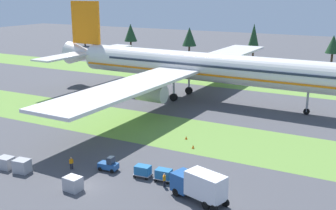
{
  "coord_description": "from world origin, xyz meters",
  "views": [
    {
      "loc": [
        31.1,
        -35.97,
        22.94
      ],
      "look_at": [
        -1.86,
        25.76,
        4.0
      ],
      "focal_mm": 45.0,
      "sensor_mm": 36.0,
      "label": 1
    }
  ],
  "objects_px": {
    "ground_crew_marshaller": "(71,163)",
    "uld_container_0": "(6,163)",
    "taxiway_marker_1": "(193,147)",
    "uld_container_1": "(22,166)",
    "uld_container_2": "(73,184)",
    "taxiway_marker_0": "(186,138)",
    "airliner": "(190,65)",
    "cargo_dolly_lead": "(143,170)",
    "cargo_dolly_second": "(164,174)",
    "cargo_dolly_third": "(185,178)",
    "baggage_tug": "(109,165)",
    "catering_truck": "(199,185)",
    "ground_crew_loader": "(164,180)"
  },
  "relations": [
    {
      "from": "uld_container_1",
      "to": "ground_crew_loader",
      "type": "bearing_deg",
      "value": 15.16
    },
    {
      "from": "airliner",
      "to": "uld_container_1",
      "type": "relative_size",
      "value": 42.06
    },
    {
      "from": "baggage_tug",
      "to": "airliner",
      "type": "bearing_deg",
      "value": 5.33
    },
    {
      "from": "airliner",
      "to": "uld_container_0",
      "type": "distance_m",
      "value": 46.71
    },
    {
      "from": "taxiway_marker_0",
      "to": "ground_crew_marshaller",
      "type": "bearing_deg",
      "value": -115.17
    },
    {
      "from": "cargo_dolly_third",
      "to": "uld_container_2",
      "type": "bearing_deg",
      "value": 119.33
    },
    {
      "from": "uld_container_0",
      "to": "taxiway_marker_1",
      "type": "height_order",
      "value": "uld_container_0"
    },
    {
      "from": "baggage_tug",
      "to": "uld_container_0",
      "type": "xyz_separation_m",
      "value": [
        -12.64,
        -5.84,
        -0.03
      ]
    },
    {
      "from": "baggage_tug",
      "to": "cargo_dolly_second",
      "type": "bearing_deg",
      "value": -90.0
    },
    {
      "from": "cargo_dolly_second",
      "to": "taxiway_marker_0",
      "type": "xyz_separation_m",
      "value": [
        -4.18,
        15.18,
        -0.66
      ]
    },
    {
      "from": "ground_crew_loader",
      "to": "uld_container_0",
      "type": "xyz_separation_m",
      "value": [
        -21.39,
        -5.11,
        -0.16
      ]
    },
    {
      "from": "airliner",
      "to": "cargo_dolly_lead",
      "type": "bearing_deg",
      "value": 18.46
    },
    {
      "from": "ground_crew_marshaller",
      "to": "uld_container_0",
      "type": "bearing_deg",
      "value": -20.33
    },
    {
      "from": "baggage_tug",
      "to": "taxiway_marker_1",
      "type": "xyz_separation_m",
      "value": [
        6.41,
        12.64,
        -0.51
      ]
    },
    {
      "from": "catering_truck",
      "to": "taxiway_marker_0",
      "type": "relative_size",
      "value": 13.87
    },
    {
      "from": "ground_crew_loader",
      "to": "catering_truck",
      "type": "bearing_deg",
      "value": 75.12
    },
    {
      "from": "catering_truck",
      "to": "uld_container_0",
      "type": "xyz_separation_m",
      "value": [
        -26.54,
        -3.89,
        -1.17
      ]
    },
    {
      "from": "ground_crew_loader",
      "to": "uld_container_2",
      "type": "relative_size",
      "value": 0.87
    },
    {
      "from": "catering_truck",
      "to": "uld_container_2",
      "type": "height_order",
      "value": "catering_truck"
    },
    {
      "from": "cargo_dolly_third",
      "to": "uld_container_1",
      "type": "relative_size",
      "value": 1.16
    },
    {
      "from": "ground_crew_loader",
      "to": "uld_container_2",
      "type": "xyz_separation_m",
      "value": [
        -9.15,
        -5.93,
        -0.09
      ]
    },
    {
      "from": "ground_crew_marshaller",
      "to": "uld_container_1",
      "type": "xyz_separation_m",
      "value": [
        -5.07,
        -3.76,
        -0.07
      ]
    },
    {
      "from": "cargo_dolly_third",
      "to": "ground_crew_marshaller",
      "type": "relative_size",
      "value": 1.33
    },
    {
      "from": "catering_truck",
      "to": "uld_container_0",
      "type": "bearing_deg",
      "value": 114.85
    },
    {
      "from": "cargo_dolly_second",
      "to": "ground_crew_marshaller",
      "type": "height_order",
      "value": "ground_crew_marshaller"
    },
    {
      "from": "baggage_tug",
      "to": "ground_crew_loader",
      "type": "distance_m",
      "value": 8.78
    },
    {
      "from": "cargo_dolly_second",
      "to": "cargo_dolly_lead",
      "type": "bearing_deg",
      "value": 90.0
    },
    {
      "from": "taxiway_marker_1",
      "to": "uld_container_0",
      "type": "bearing_deg",
      "value": -135.87
    },
    {
      "from": "cargo_dolly_third",
      "to": "airliner",
      "type": "bearing_deg",
      "value": 19.82
    },
    {
      "from": "cargo_dolly_lead",
      "to": "ground_crew_loader",
      "type": "distance_m",
      "value": 3.92
    },
    {
      "from": "airliner",
      "to": "cargo_dolly_lead",
      "type": "height_order",
      "value": "airliner"
    },
    {
      "from": "catering_truck",
      "to": "uld_container_1",
      "type": "height_order",
      "value": "catering_truck"
    },
    {
      "from": "cargo_dolly_second",
      "to": "uld_container_0",
      "type": "relative_size",
      "value": 1.16
    },
    {
      "from": "uld_container_2",
      "to": "taxiway_marker_0",
      "type": "xyz_separation_m",
      "value": [
        4.11,
        22.5,
        -0.59
      ]
    },
    {
      "from": "uld_container_0",
      "to": "taxiway_marker_1",
      "type": "distance_m",
      "value": 26.55
    },
    {
      "from": "ground_crew_loader",
      "to": "taxiway_marker_1",
      "type": "bearing_deg",
      "value": -171.65
    },
    {
      "from": "baggage_tug",
      "to": "cargo_dolly_lead",
      "type": "xyz_separation_m",
      "value": [
        5.01,
        0.42,
        0.1
      ]
    },
    {
      "from": "cargo_dolly_second",
      "to": "cargo_dolly_third",
      "type": "height_order",
      "value": "same"
    },
    {
      "from": "ground_crew_marshaller",
      "to": "uld_container_0",
      "type": "height_order",
      "value": "ground_crew_marshaller"
    },
    {
      "from": "uld_container_1",
      "to": "catering_truck",
      "type": "bearing_deg",
      "value": 9.11
    },
    {
      "from": "cargo_dolly_third",
      "to": "ground_crew_marshaller",
      "type": "height_order",
      "value": "ground_crew_marshaller"
    },
    {
      "from": "cargo_dolly_second",
      "to": "catering_truck",
      "type": "height_order",
      "value": "catering_truck"
    },
    {
      "from": "catering_truck",
      "to": "taxiway_marker_1",
      "type": "relative_size",
      "value": 12.16
    },
    {
      "from": "taxiway_marker_0",
      "to": "uld_container_0",
      "type": "bearing_deg",
      "value": -127.03
    },
    {
      "from": "catering_truck",
      "to": "cargo_dolly_third",
      "type": "bearing_deg",
      "value": 63.99
    },
    {
      "from": "cargo_dolly_second",
      "to": "catering_truck",
      "type": "distance_m",
      "value": 6.63
    },
    {
      "from": "uld_container_0",
      "to": "taxiway_marker_1",
      "type": "relative_size",
      "value": 3.32
    },
    {
      "from": "catering_truck",
      "to": "uld_container_2",
      "type": "distance_m",
      "value": 15.09
    },
    {
      "from": "uld_container_0",
      "to": "cargo_dolly_second",
      "type": "bearing_deg",
      "value": 17.57
    },
    {
      "from": "uld_container_1",
      "to": "ground_crew_marshaller",
      "type": "bearing_deg",
      "value": 36.56
    }
  ]
}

